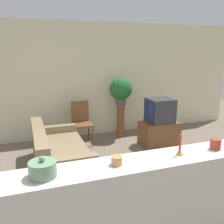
{
  "coord_description": "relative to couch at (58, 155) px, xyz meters",
  "views": [
    {
      "loc": [
        -0.99,
        -2.39,
        2.06
      ],
      "look_at": [
        0.63,
        2.18,
        0.85
      ],
      "focal_mm": 40.0,
      "sensor_mm": 36.0,
      "label": 1
    }
  ],
  "objects": [
    {
      "name": "wooden_chair",
      "position": [
        0.68,
        1.13,
        0.26
      ],
      "size": [
        0.44,
        0.44,
        0.96
      ],
      "color": "brown",
      "rests_on": "ground_plane"
    },
    {
      "name": "wall_back",
      "position": [
        0.52,
        1.67,
        1.08
      ],
      "size": [
        9.0,
        0.06,
        2.7
      ],
      "color": "beige",
      "rests_on": "ground_plane"
    },
    {
      "name": "tv_stand",
      "position": [
        2.26,
        0.44,
        -0.0
      ],
      "size": [
        0.8,
        0.53,
        0.53
      ],
      "color": "brown",
      "rests_on": "ground_plane"
    },
    {
      "name": "candlestick",
      "position": [
        1.04,
        -2.06,
        0.78
      ],
      "size": [
        0.07,
        0.07,
        0.23
      ],
      "color": "#B7933D",
      "rests_on": "foreground_counter"
    },
    {
      "name": "candle_jar",
      "position": [
        0.32,
        -2.06,
        0.75
      ],
      "size": [
        0.11,
        0.11,
        0.09
      ],
      "color": "#C6844C",
      "rests_on": "foreground_counter"
    },
    {
      "name": "foreground_counter",
      "position": [
        0.52,
        -2.06,
        0.22
      ],
      "size": [
        2.69,
        0.44,
        0.97
      ],
      "color": "beige",
      "rests_on": "ground_plane"
    },
    {
      "name": "television",
      "position": [
        2.25,
        0.44,
        0.52
      ],
      "size": [
        0.53,
        0.5,
        0.51
      ],
      "color": "#333338",
      "rests_on": "tv_stand"
    },
    {
      "name": "potted_plant",
      "position": [
        1.66,
        1.24,
        0.89
      ],
      "size": [
        0.53,
        0.53,
        0.65
      ],
      "color": "#4C4C51",
      "rests_on": "plant_stand"
    },
    {
      "name": "decorative_bowl",
      "position": [
        -0.37,
        -2.06,
        0.77
      ],
      "size": [
        0.24,
        0.24,
        0.19
      ],
      "color": "gray",
      "rests_on": "foreground_counter"
    },
    {
      "name": "plant_stand",
      "position": [
        1.66,
        1.24,
        0.12
      ],
      "size": [
        0.19,
        0.19,
        0.79
      ],
      "color": "brown",
      "rests_on": "ground_plane"
    },
    {
      "name": "couch",
      "position": [
        0.0,
        0.0,
        0.0
      ],
      "size": [
        0.88,
        1.78,
        0.76
      ],
      "color": "#847051",
      "rests_on": "ground_plane"
    },
    {
      "name": "coffee_tin",
      "position": [
        1.51,
        -2.06,
        0.76
      ],
      "size": [
        0.12,
        0.12,
        0.12
      ],
      "color": "#99382D",
      "rests_on": "foreground_counter"
    }
  ]
}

